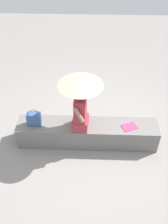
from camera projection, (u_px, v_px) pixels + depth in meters
name	position (u px, v px, depth m)	size (l,w,h in m)	color
ground_plane	(87.00, 141.00, 5.13)	(14.00, 14.00, 0.00)	gray
stone_bench	(87.00, 133.00, 4.97)	(2.72, 0.49, 0.47)	slate
person_seated	(80.00, 112.00, 4.52)	(0.31, 0.49, 0.90)	#992D38
parasol	(81.00, 81.00, 4.14)	(0.77, 0.77, 1.14)	#B7B7BC
handbag_black	(34.00, 119.00, 4.73)	(0.25, 0.19, 0.29)	#335184
magazine	(130.00, 127.00, 4.77)	(0.28, 0.20, 0.01)	#D83866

